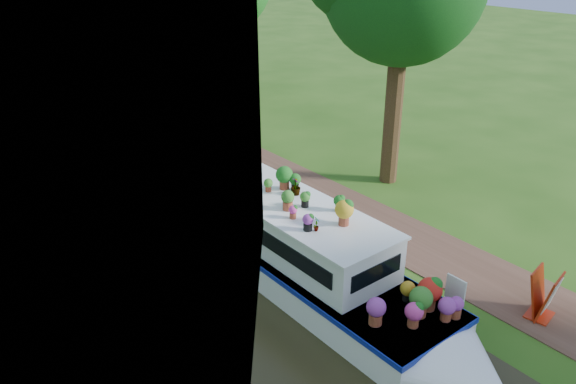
{
  "coord_description": "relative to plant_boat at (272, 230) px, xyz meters",
  "views": [
    {
      "loc": [
        -9.52,
        -8.34,
        7.53
      ],
      "look_at": [
        -1.13,
        2.17,
        1.3
      ],
      "focal_mm": 35.0,
      "sensor_mm": 36.0,
      "label": 1
    }
  ],
  "objects": [
    {
      "name": "ground",
      "position": [
        2.25,
        -1.4,
        -0.85
      ],
      "size": [
        100.0,
        100.0,
        0.0
      ],
      "primitive_type": "plane",
      "color": "#274E13",
      "rests_on": "ground"
    },
    {
      "name": "canal_water",
      "position": [
        -3.75,
        -1.4,
        -0.84
      ],
      "size": [
        10.0,
        100.0,
        0.02
      ],
      "primitive_type": "cube",
      "color": "black",
      "rests_on": "ground"
    },
    {
      "name": "towpath",
      "position": [
        3.45,
        -1.4,
        -0.84
      ],
      "size": [
        2.2,
        100.0,
        0.03
      ],
      "primitive_type": "cube",
      "color": "#4B3023",
      "rests_on": "ground"
    },
    {
      "name": "plant_boat",
      "position": [
        0.0,
        0.0,
        0.0
      ],
      "size": [
        2.29,
        13.52,
        2.29
      ],
      "color": "white",
      "rests_on": "canal_water"
    },
    {
      "name": "second_boat",
      "position": [
        0.5,
        12.93,
        -0.26
      ],
      "size": [
        3.69,
        7.96,
        1.47
      ],
      "rotation": [
        0.0,
        0.0,
        0.24
      ],
      "color": "black",
      "rests_on": "canal_water"
    },
    {
      "name": "sandwich_board",
      "position": [
        3.11,
        -5.44,
        -0.33
      ],
      "size": [
        0.71,
        0.65,
        1.08
      ],
      "rotation": [
        0.0,
        0.0,
        0.18
      ],
      "color": "#AB250C",
      "rests_on": "towpath"
    },
    {
      "name": "pedestrian_pink",
      "position": [
        2.82,
        21.84,
        0.06
      ],
      "size": [
        0.72,
        0.55,
        1.77
      ],
      "primitive_type": "imported",
      "rotation": [
        0.0,
        0.0,
        -0.21
      ],
      "color": "pink",
      "rests_on": "towpath"
    },
    {
      "name": "pedestrian_dark",
      "position": [
        4.07,
        19.74,
        -0.02
      ],
      "size": [
        0.95,
        0.85,
        1.61
      ],
      "primitive_type": "imported",
      "rotation": [
        0.0,
        0.0,
        0.36
      ],
      "color": "black",
      "rests_on": "towpath"
    },
    {
      "name": "verge_plant",
      "position": [
        1.65,
        -1.49,
        -0.65
      ],
      "size": [
        0.44,
        0.41,
        0.41
      ],
      "primitive_type": "imported",
      "rotation": [
        0.0,
        0.0,
        -0.27
      ],
      "color": "#216B20",
      "rests_on": "ground"
    }
  ]
}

